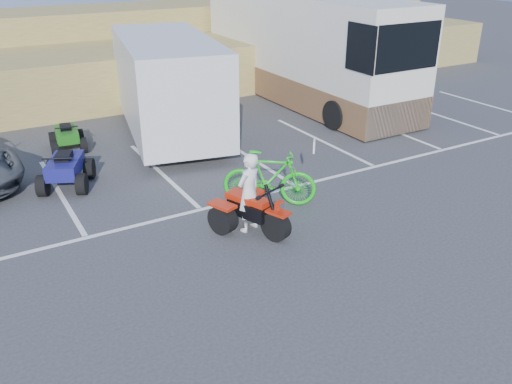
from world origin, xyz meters
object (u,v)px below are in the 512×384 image
red_trike_atv (254,231)px  quad_atv_blue (68,186)px  cargo_trailer (168,84)px  quad_atv_green (69,150)px  rider (249,192)px  green_dirt_bike (269,178)px  rv_motorhome (304,55)px

red_trike_atv → quad_atv_blue: bearing=102.9°
cargo_trailer → quad_atv_green: 3.69m
rider → green_dirt_bike: bearing=-160.9°
quad_atv_green → cargo_trailer: bearing=3.6°
red_trike_atv → cargo_trailer: (0.92, 7.08, 1.69)m
rv_motorhome → quad_atv_green: rv_motorhome is taller
red_trike_atv → quad_atv_blue: size_ratio=1.10×
rider → quad_atv_blue: size_ratio=1.13×
quad_atv_green → rv_motorhome: bearing=15.8°
red_trike_atv → quad_atv_green: bearing=87.1°
cargo_trailer → quad_atv_green: (-3.27, 0.23, -1.69)m
green_dirt_bike → quad_atv_green: size_ratio=1.65×
rv_motorhome → quad_atv_green: bearing=-171.6°
green_dirt_bike → cargo_trailer: (-0.08, 6.05, 1.02)m
red_trike_atv → quad_atv_green: (-2.35, 7.30, 0.00)m
green_dirt_bike → rv_motorhome: bearing=-0.9°
quad_atv_blue → red_trike_atv: bearing=-31.9°
green_dirt_bike → cargo_trailer: 6.14m
rider → green_dirt_bike: (1.06, 0.88, -0.22)m
green_dirt_bike → red_trike_atv: bearing=173.7°
rider → quad_atv_blue: rider is taller
rv_motorhome → quad_atv_blue: rv_motorhome is taller
cargo_trailer → red_trike_atv: bearing=-85.9°
cargo_trailer → rv_motorhome: bearing=25.9°
red_trike_atv → cargo_trailer: cargo_trailer is taller
green_dirt_bike → quad_atv_green: 7.15m
rider → rv_motorhome: (7.31, 8.56, 0.84)m
quad_atv_blue → rv_motorhome: bearing=46.8°
red_trike_atv → rv_motorhome: 11.46m
quad_atv_blue → quad_atv_green: 2.88m
rider → red_trike_atv: bearing=90.0°
rv_motorhome → quad_atv_blue: 11.21m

